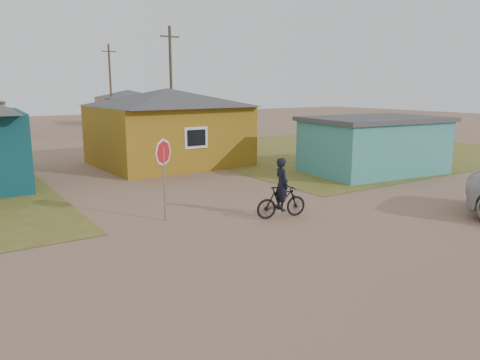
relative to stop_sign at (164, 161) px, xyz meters
name	(u,v)px	position (x,y,z in m)	size (l,w,h in m)	color
ground	(317,249)	(2.08, -4.46, -1.83)	(120.00, 120.00, 0.00)	#8F6A52
grass_ne	(340,150)	(16.08, 8.54, -1.83)	(20.00, 18.00, 0.00)	olive
house_yellow	(168,126)	(4.58, 9.54, 0.17)	(7.72, 6.76, 3.90)	#936916
shed_turquoise	(374,145)	(11.58, 2.04, -0.52)	(6.71, 4.93, 2.60)	teal
house_beige_east	(129,107)	(12.08, 35.54, 0.02)	(6.95, 6.05, 3.60)	gray
utility_pole_near	(171,84)	(8.58, 17.54, 2.31)	(1.40, 0.20, 8.00)	#473B2A
utility_pole_far	(111,85)	(9.58, 33.54, 2.31)	(1.40, 0.20, 8.00)	#473B2A
stop_sign	(164,161)	(0.00, 0.00, 0.00)	(0.81, 0.18, 2.49)	gray
cyclist	(281,196)	(3.13, -1.70, -1.15)	(1.72, 0.79, 1.87)	black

